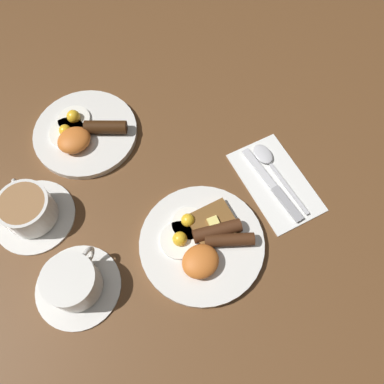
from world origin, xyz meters
The scene contains 8 objects.
ground_plane centered at (0.00, 0.00, 0.00)m, with size 3.00×3.00×0.00m, color brown.
breakfast_plate_near centered at (0.00, 0.00, 0.01)m, with size 0.24×0.24×0.05m.
breakfast_plate_far centered at (-0.08, 0.35, 0.01)m, with size 0.22×0.22×0.05m.
teacup_near centered at (-0.23, 0.06, 0.03)m, with size 0.16×0.16×0.07m.
teacup_far centered at (-0.24, 0.23, 0.03)m, with size 0.16×0.16×0.07m.
napkin centered at (0.20, 0.03, 0.00)m, with size 0.12×0.20×0.01m, color white.
knife centered at (0.19, 0.02, 0.01)m, with size 0.02×0.19×0.01m.
spoon centered at (0.22, 0.07, 0.01)m, with size 0.04×0.18×0.01m.
Camera 1 is at (-0.13, -0.17, 0.69)m, focal length 35.00 mm.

